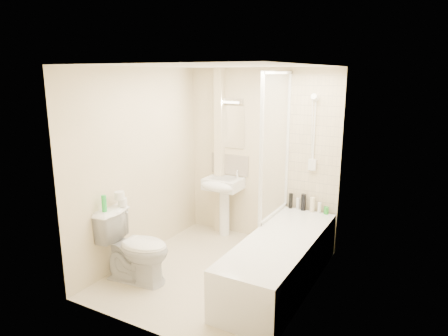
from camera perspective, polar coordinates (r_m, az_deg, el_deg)
The scene contains 25 objects.
floor at distance 4.92m, azimuth -1.16°, elevation -14.79°, with size 2.50×2.50×0.00m, color beige.
wall_back at distance 5.57m, azimuth 5.24°, elevation 1.70°, with size 2.20×0.02×2.40m, color beige.
wall_left at distance 5.11m, azimuth -11.97°, elevation 0.39°, with size 0.02×2.50×2.40m, color beige.
wall_right at distance 4.06m, azimuth 12.35°, elevation -2.99°, with size 0.02×2.50×2.40m, color beige.
ceiling at distance 4.34m, azimuth -1.31°, elevation 14.40°, with size 2.20×2.50×0.02m, color white.
tile_back at distance 5.26m, azimuth 12.74°, elevation 3.24°, with size 0.70×0.01×1.75m, color beige.
tile_right at distance 4.14m, azimuth 12.91°, elevation 0.52°, with size 0.01×2.10×1.75m, color beige.
pipe_boxing at distance 5.79m, azimuth -0.63°, elevation 2.20°, with size 0.12×0.12×2.40m, color beige.
splashback at distance 5.80m, azimuth 0.82°, elevation 0.51°, with size 0.60×0.01×0.30m, color beige.
mirror at distance 5.70m, azimuth 0.83°, elevation 5.90°, with size 0.46×0.01×0.60m, color white.
strip_light at distance 5.64m, azimuth 0.73°, elevation 9.60°, with size 0.42×0.07×0.07m, color silver.
bathtub at distance 4.62m, azimuth 8.04°, elevation -12.89°, with size 0.70×2.10×0.55m.
shower_screen at distance 4.96m, azimuth 7.43°, elevation 3.14°, with size 0.04×0.92×1.80m.
shower_fixture at distance 5.20m, azimuth 12.65°, elevation 4.48°, with size 0.10×0.16×0.99m.
pedestal_sink at distance 5.69m, azimuth -0.27°, elevation -3.25°, with size 0.51×0.47×0.99m.
bottle_black_a at distance 5.45m, azimuth 9.50°, elevation -4.64°, with size 0.05×0.05×0.21m, color black.
bottle_white_a at distance 5.43m, azimuth 10.52°, elevation -5.03°, with size 0.05×0.05×0.16m, color silver.
bottle_black_b at distance 5.40m, azimuth 11.29°, elevation -4.81°, with size 0.06×0.06×0.22m, color black.
bottle_cream at distance 5.37m, azimuth 12.51°, elevation -5.12°, with size 0.06×0.06×0.19m, color #F9EDC0.
bottle_white_b at distance 5.35m, azimuth 13.48°, elevation -5.55°, with size 0.05×0.05×0.14m, color white.
bottle_green at distance 5.34m, azimuth 14.40°, elevation -5.89°, with size 0.06×0.06×0.10m, color green.
toilet at distance 4.71m, azimuth -12.52°, elevation -10.90°, with size 0.85×0.55×0.82m, color white.
toilet_roll_lower at distance 4.79m, azimuth -14.30°, elevation -4.73°, with size 0.10×0.10×0.09m, color white.
toilet_roll_upper at distance 4.73m, azimuth -14.72°, elevation -3.83°, with size 0.11×0.11×0.09m, color white.
green_bottle at distance 4.63m, azimuth -16.76°, elevation -4.88°, with size 0.05×0.05×0.19m, color green.
Camera 1 is at (2.18, -3.75, 2.32)m, focal length 32.00 mm.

